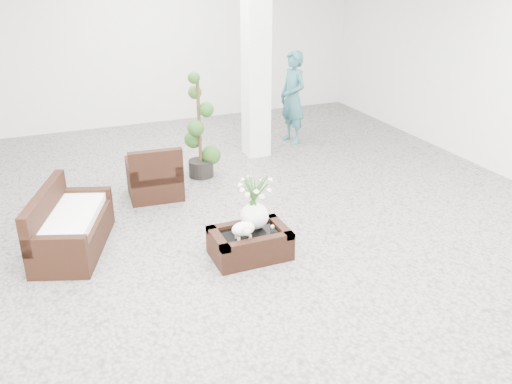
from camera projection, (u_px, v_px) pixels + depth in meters
name	position (u px, v px, depth m)	size (l,w,h in m)	color
ground	(253.00, 233.00, 7.05)	(11.00, 11.00, 0.00)	gray
column	(256.00, 55.00, 9.14)	(0.40, 0.40, 3.50)	white
coffee_table	(250.00, 244.00, 6.45)	(0.90, 0.60, 0.31)	black
sheep_figurine	(243.00, 230.00, 6.22)	(0.28, 0.23, 0.21)	white
planter_narcissus	(254.00, 197.00, 6.35)	(0.44, 0.44, 0.80)	white
tealight	(272.00, 226.00, 6.51)	(0.04, 0.04, 0.03)	white
armchair	(154.00, 170.00, 7.99)	(0.76, 0.73, 0.81)	black
loveseat	(71.00, 221.00, 6.52)	(1.44, 0.69, 0.77)	black
topiary	(199.00, 126.00, 8.52)	(0.44, 0.44, 1.67)	#204516
shopper	(293.00, 98.00, 10.12)	(0.63, 0.41, 1.72)	#30626A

